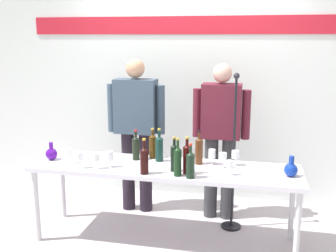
{
  "coord_description": "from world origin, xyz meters",
  "views": [
    {
      "loc": [
        0.78,
        -3.43,
        1.91
      ],
      "look_at": [
        0.0,
        0.15,
        1.09
      ],
      "focal_mm": 42.86,
      "sensor_mm": 36.0,
      "label": 1
    }
  ],
  "objects_px": {
    "wine_glass_right_0": "(212,154)",
    "presenter_right": "(221,132)",
    "wine_glass_right_2": "(235,155)",
    "microphone_stand": "(233,178)",
    "wine_bottle_0": "(174,157)",
    "wine_bottle_8": "(178,160)",
    "decanter_blue_left": "(52,154)",
    "wine_glass_left_3": "(110,156)",
    "wine_glass_left_1": "(96,157)",
    "wine_bottle_3": "(199,150)",
    "wine_bottle_5": "(136,147)",
    "wine_glass_left_2": "(80,156)",
    "wine_bottle_1": "(159,148)",
    "wine_glass_right_1": "(223,157)",
    "wine_bottle_2": "(187,158)",
    "display_table": "(165,172)",
    "wine_bottle_4": "(144,159)",
    "wine_glass_left_0": "(70,153)",
    "presenter_left": "(136,125)",
    "wine_bottle_6": "(190,164)",
    "decanter_blue_right": "(291,169)",
    "wine_bottle_7": "(153,145)",
    "wine_glass_right_3": "(230,165)"
  },
  "relations": [
    {
      "from": "wine_bottle_6",
      "to": "wine_bottle_1",
      "type": "bearing_deg",
      "value": 132.35
    },
    {
      "from": "decanter_blue_right",
      "to": "wine_bottle_4",
      "type": "bearing_deg",
      "value": -170.72
    },
    {
      "from": "decanter_blue_left",
      "to": "microphone_stand",
      "type": "relative_size",
      "value": 0.11
    },
    {
      "from": "wine_glass_right_1",
      "to": "wine_glass_right_2",
      "type": "bearing_deg",
      "value": 42.79
    },
    {
      "from": "wine_bottle_4",
      "to": "wine_glass_right_3",
      "type": "bearing_deg",
      "value": 9.8
    },
    {
      "from": "wine_bottle_8",
      "to": "wine_glass_right_1",
      "type": "bearing_deg",
      "value": 38.94
    },
    {
      "from": "presenter_left",
      "to": "wine_bottle_2",
      "type": "xyz_separation_m",
      "value": [
        0.69,
        -0.77,
        -0.09
      ]
    },
    {
      "from": "wine_bottle_3",
      "to": "wine_glass_right_2",
      "type": "height_order",
      "value": "wine_bottle_3"
    },
    {
      "from": "display_table",
      "to": "wine_glass_right_1",
      "type": "height_order",
      "value": "wine_glass_right_1"
    },
    {
      "from": "wine_bottle_3",
      "to": "decanter_blue_left",
      "type": "bearing_deg",
      "value": -172.99
    },
    {
      "from": "wine_bottle_4",
      "to": "microphone_stand",
      "type": "xyz_separation_m",
      "value": [
        0.73,
        0.63,
        -0.34
      ]
    },
    {
      "from": "wine_bottle_1",
      "to": "wine_bottle_2",
      "type": "height_order",
      "value": "wine_bottle_2"
    },
    {
      "from": "wine_bottle_5",
      "to": "wine_glass_left_3",
      "type": "xyz_separation_m",
      "value": [
        -0.17,
        -0.27,
        -0.02
      ]
    },
    {
      "from": "presenter_left",
      "to": "wine_bottle_6",
      "type": "height_order",
      "value": "presenter_left"
    },
    {
      "from": "wine_glass_right_1",
      "to": "wine_bottle_3",
      "type": "bearing_deg",
      "value": 162.36
    },
    {
      "from": "display_table",
      "to": "presenter_left",
      "type": "height_order",
      "value": "presenter_left"
    },
    {
      "from": "wine_glass_left_0",
      "to": "wine_glass_left_2",
      "type": "bearing_deg",
      "value": -35.94
    },
    {
      "from": "display_table",
      "to": "wine_glass_left_3",
      "type": "bearing_deg",
      "value": -165.36
    },
    {
      "from": "decanter_blue_left",
      "to": "wine_bottle_3",
      "type": "height_order",
      "value": "wine_bottle_3"
    },
    {
      "from": "decanter_blue_right",
      "to": "wine_bottle_7",
      "type": "height_order",
      "value": "wine_bottle_7"
    },
    {
      "from": "wine_bottle_6",
      "to": "microphone_stand",
      "type": "xyz_separation_m",
      "value": [
        0.33,
        0.65,
        -0.33
      ]
    },
    {
      "from": "wine_glass_right_1",
      "to": "wine_glass_left_3",
      "type": "bearing_deg",
      "value": -169.22
    },
    {
      "from": "presenter_left",
      "to": "wine_bottle_7",
      "type": "relative_size",
      "value": 5.62
    },
    {
      "from": "wine_bottle_0",
      "to": "wine_glass_left_0",
      "type": "bearing_deg",
      "value": 179.46
    },
    {
      "from": "wine_glass_left_3",
      "to": "wine_glass_right_0",
      "type": "xyz_separation_m",
      "value": [
        0.9,
        0.26,
        0.0
      ]
    },
    {
      "from": "wine_bottle_1",
      "to": "wine_bottle_3",
      "type": "distance_m",
      "value": 0.38
    },
    {
      "from": "wine_glass_right_0",
      "to": "presenter_right",
      "type": "bearing_deg",
      "value": 85.8
    },
    {
      "from": "wine_bottle_1",
      "to": "wine_bottle_2",
      "type": "xyz_separation_m",
      "value": [
        0.32,
        -0.29,
        0.01
      ]
    },
    {
      "from": "decanter_blue_right",
      "to": "wine_glass_right_1",
      "type": "distance_m",
      "value": 0.6
    },
    {
      "from": "wine_glass_left_1",
      "to": "wine_bottle_3",
      "type": "bearing_deg",
      "value": 20.63
    },
    {
      "from": "wine_glass_right_0",
      "to": "wine_bottle_4",
      "type": "bearing_deg",
      "value": -145.67
    },
    {
      "from": "presenter_right",
      "to": "wine_bottle_2",
      "type": "bearing_deg",
      "value": -106.1
    },
    {
      "from": "wine_bottle_1",
      "to": "wine_glass_right_2",
      "type": "relative_size",
      "value": 2.24
    },
    {
      "from": "presenter_left",
      "to": "wine_glass_left_0",
      "type": "relative_size",
      "value": 11.33
    },
    {
      "from": "wine_glass_right_2",
      "to": "microphone_stand",
      "type": "height_order",
      "value": "microphone_stand"
    },
    {
      "from": "presenter_right",
      "to": "wine_bottle_4",
      "type": "xyz_separation_m",
      "value": [
        -0.58,
        -0.86,
        -0.07
      ]
    },
    {
      "from": "decanter_blue_left",
      "to": "wine_glass_left_3",
      "type": "distance_m",
      "value": 0.64
    },
    {
      "from": "wine_bottle_0",
      "to": "wine_glass_left_2",
      "type": "distance_m",
      "value": 0.86
    },
    {
      "from": "display_table",
      "to": "wine_bottle_4",
      "type": "distance_m",
      "value": 0.33
    },
    {
      "from": "wine_bottle_0",
      "to": "wine_glass_right_3",
      "type": "relative_size",
      "value": 2.38
    },
    {
      "from": "display_table",
      "to": "wine_glass_right_0",
      "type": "height_order",
      "value": "wine_glass_right_0"
    },
    {
      "from": "wine_glass_left_2",
      "to": "wine_glass_right_0",
      "type": "height_order",
      "value": "same"
    },
    {
      "from": "wine_bottle_2",
      "to": "wine_bottle_5",
      "type": "height_order",
      "value": "wine_bottle_2"
    },
    {
      "from": "wine_bottle_0",
      "to": "wine_bottle_8",
      "type": "xyz_separation_m",
      "value": [
        0.05,
        -0.11,
        0.0
      ]
    },
    {
      "from": "wine_bottle_0",
      "to": "wine_bottle_3",
      "type": "distance_m",
      "value": 0.31
    },
    {
      "from": "wine_bottle_0",
      "to": "wine_glass_left_2",
      "type": "height_order",
      "value": "wine_bottle_0"
    },
    {
      "from": "wine_glass_left_0",
      "to": "wine_bottle_8",
      "type": "bearing_deg",
      "value": -6.59
    },
    {
      "from": "wine_bottle_8",
      "to": "wine_glass_right_3",
      "type": "relative_size",
      "value": 2.54
    },
    {
      "from": "wine_bottle_8",
      "to": "wine_glass_left_2",
      "type": "xyz_separation_m",
      "value": [
        -0.9,
        0.01,
        -0.03
      ]
    },
    {
      "from": "decanter_blue_left",
      "to": "wine_bottle_2",
      "type": "distance_m",
      "value": 1.35
    }
  ]
}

